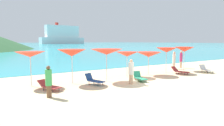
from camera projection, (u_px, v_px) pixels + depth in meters
ground_plane at (89, 68)px, 22.18m from camera, size 50.00×100.00×0.30m
ocean_water at (4, 44)px, 207.30m from camera, size 650.00×440.00×0.02m
umbrella_0 at (30, 54)px, 12.51m from camera, size 1.90×1.90×2.28m
umbrella_1 at (72, 53)px, 13.33m from camera, size 2.05×2.05×2.40m
umbrella_2 at (107, 52)px, 14.09m from camera, size 2.55×2.55×2.39m
umbrella_3 at (127, 54)px, 16.01m from camera, size 1.94×1.94×2.08m
umbrella_4 at (149, 54)px, 16.78m from camera, size 2.25×2.25×2.02m
umbrella_5 at (166, 50)px, 18.08m from camera, size 1.96×1.96×2.36m
umbrella_6 at (184, 49)px, 19.28m from camera, size 1.88×1.88×2.39m
lounge_chair_0 at (49, 86)px, 11.69m from camera, size 1.19×1.68×0.57m
lounge_chair_1 at (140, 77)px, 14.48m from camera, size 0.84×1.43×0.67m
lounge_chair_2 at (206, 69)px, 18.41m from camera, size 1.02×1.58×0.68m
lounge_chair_3 at (180, 71)px, 17.74m from camera, size 0.74×1.71×0.60m
lounge_chair_4 at (94, 80)px, 13.20m from camera, size 0.98×1.55×0.73m
beachgoer_0 at (174, 60)px, 19.43m from camera, size 0.29×0.29×1.92m
beachgoer_1 at (131, 71)px, 13.38m from camera, size 0.37×0.37×1.72m
beachgoer_2 at (174, 61)px, 20.69m from camera, size 0.33×0.33×1.62m
beachgoer_3 at (181, 59)px, 21.43m from camera, size 0.30×0.30×1.89m
beachgoer_4 at (49, 81)px, 10.11m from camera, size 0.34×0.34×1.69m
cruise_ship at (62, 36)px, 222.99m from camera, size 51.77×17.16×23.76m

